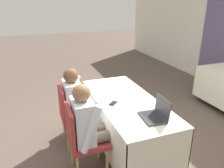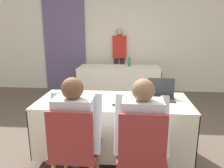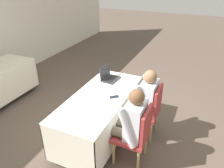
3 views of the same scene
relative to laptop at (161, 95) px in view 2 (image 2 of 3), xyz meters
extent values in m
plane|color=brown|center=(-0.57, -0.11, -0.78)|extent=(24.00, 24.00, 0.00)
cube|color=silver|center=(-0.57, 2.99, 0.57)|extent=(12.00, 0.06, 2.70)
cube|color=slate|center=(-2.07, 2.93, 0.55)|extent=(1.06, 0.04, 2.65)
cube|color=silver|center=(-0.57, -0.11, -0.06)|extent=(1.81, 0.78, 0.02)
cube|color=silver|center=(-0.57, -0.49, -0.37)|extent=(1.81, 0.01, 0.60)
cube|color=silver|center=(-0.57, 0.28, -0.37)|extent=(1.81, 0.01, 0.60)
cube|color=silver|center=(-1.48, -0.11, -0.37)|extent=(0.01, 0.78, 0.60)
cube|color=silver|center=(0.33, -0.11, -0.37)|extent=(0.01, 0.78, 0.60)
cylinder|color=#333333|center=(-0.57, -0.11, -0.72)|extent=(0.06, 0.06, 0.11)
cube|color=silver|center=(-0.64, 2.28, -0.06)|extent=(1.81, 0.78, 0.02)
cube|color=silver|center=(-0.64, 1.89, -0.37)|extent=(1.81, 0.01, 0.60)
cube|color=silver|center=(-0.64, 2.66, -0.37)|extent=(1.81, 0.01, 0.60)
cube|color=silver|center=(-1.54, 2.28, -0.37)|extent=(0.01, 0.78, 0.60)
cube|color=silver|center=(0.26, 2.28, -0.37)|extent=(0.01, 0.78, 0.60)
cylinder|color=#333333|center=(-0.64, 2.28, -0.72)|extent=(0.06, 0.06, 0.11)
cube|color=#333338|center=(0.00, -0.04, -0.04)|extent=(0.34, 0.25, 0.02)
cube|color=black|center=(0.00, -0.04, -0.03)|extent=(0.30, 0.18, 0.00)
cube|color=#333338|center=(0.01, 0.09, 0.08)|extent=(0.33, 0.06, 0.22)
cube|color=black|center=(0.01, 0.09, 0.08)|extent=(0.29, 0.05, 0.19)
cube|color=black|center=(-0.51, -0.32, -0.04)|extent=(0.14, 0.14, 0.01)
cube|color=#192333|center=(-0.51, -0.32, -0.04)|extent=(0.12, 0.13, 0.00)
cube|color=white|center=(-0.90, 0.05, -0.05)|extent=(0.28, 0.34, 0.00)
cylinder|color=#288456|center=(-0.42, 2.37, 0.05)|extent=(0.06, 0.06, 0.18)
cone|color=#288456|center=(-0.42, 2.37, 0.17)|extent=(0.05, 0.05, 0.07)
cylinder|color=silver|center=(-0.42, 2.37, 0.21)|extent=(0.02, 0.02, 0.01)
cylinder|color=tan|center=(-0.71, -0.55, -0.58)|extent=(0.04, 0.04, 0.39)
cylinder|color=tan|center=(-1.06, -0.55, -0.58)|extent=(0.04, 0.04, 0.39)
cube|color=#9E3333|center=(-0.88, -0.73, -0.36)|extent=(0.44, 0.44, 0.05)
cube|color=#9E3333|center=(-0.88, -0.93, -0.11)|extent=(0.40, 0.04, 0.45)
cylinder|color=tan|center=(-0.09, -0.55, -0.58)|extent=(0.04, 0.04, 0.39)
cylinder|color=tan|center=(-0.44, -0.55, -0.58)|extent=(0.04, 0.04, 0.39)
cube|color=#9E3333|center=(-0.27, -0.73, -0.36)|extent=(0.44, 0.44, 0.05)
cube|color=#9E3333|center=(-0.27, -0.93, -0.11)|extent=(0.40, 0.04, 0.45)
cylinder|color=#665B4C|center=(-0.79, -0.60, -0.27)|extent=(0.13, 0.42, 0.13)
cylinder|color=#665B4C|center=(-0.97, -0.60, -0.27)|extent=(0.13, 0.42, 0.13)
cylinder|color=#665B4C|center=(-0.79, -0.42, -0.56)|extent=(0.10, 0.10, 0.44)
cylinder|color=#665B4C|center=(-0.97, -0.42, -0.56)|extent=(0.10, 0.10, 0.44)
cube|color=silver|center=(-0.88, -0.78, -0.08)|extent=(0.36, 0.22, 0.52)
cylinder|color=silver|center=(-0.67, -0.74, -0.07)|extent=(0.08, 0.26, 0.54)
cylinder|color=silver|center=(-1.09, -0.74, -0.07)|extent=(0.08, 0.26, 0.54)
sphere|color=brown|center=(-0.88, -0.78, 0.27)|extent=(0.20, 0.20, 0.20)
cylinder|color=#665B4C|center=(-0.18, -0.60, -0.27)|extent=(0.13, 0.42, 0.13)
cylinder|color=#665B4C|center=(-0.36, -0.60, -0.27)|extent=(0.13, 0.42, 0.13)
cylinder|color=#665B4C|center=(-0.18, -0.42, -0.56)|extent=(0.10, 0.10, 0.44)
cylinder|color=#665B4C|center=(-0.36, -0.42, -0.56)|extent=(0.10, 0.10, 0.44)
cube|color=silver|center=(-0.27, -0.78, -0.08)|extent=(0.36, 0.22, 0.52)
cylinder|color=silver|center=(-0.06, -0.74, -0.07)|extent=(0.08, 0.26, 0.54)
cylinder|color=silver|center=(-0.48, -0.74, -0.07)|extent=(0.08, 0.26, 0.54)
sphere|color=#8C6647|center=(-0.27, -0.78, 0.27)|extent=(0.20, 0.20, 0.20)
cylinder|color=#33333D|center=(-0.75, 2.96, -0.35)|extent=(0.12, 0.12, 0.85)
cylinder|color=#33333D|center=(-0.59, 2.97, -0.35)|extent=(0.12, 0.12, 0.85)
cube|color=red|center=(-0.67, 2.96, 0.35)|extent=(0.35, 0.21, 0.55)
sphere|color=tan|center=(-0.67, 2.96, 0.72)|extent=(0.19, 0.19, 0.19)
camera|label=1|loc=(1.88, -1.23, 1.21)|focal=35.00mm
camera|label=2|loc=(-0.37, -2.59, 0.78)|focal=35.00mm
camera|label=3|loc=(-3.09, -1.44, 1.65)|focal=35.00mm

